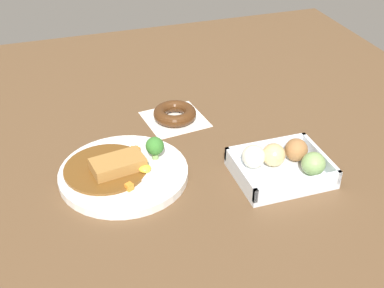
{
  "coord_description": "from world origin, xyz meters",
  "views": [
    {
      "loc": [
        0.25,
        0.87,
        0.65
      ],
      "look_at": [
        -0.04,
        -0.01,
        0.03
      ],
      "focal_mm": 47.67,
      "sensor_mm": 36.0,
      "label": 1
    }
  ],
  "objects": [
    {
      "name": "chocolate_ring_donut",
      "position": [
        -0.05,
        -0.17,
        0.02
      ],
      "size": [
        0.16,
        0.16,
        0.03
      ],
      "color": "white",
      "rests_on": "ground_plane"
    },
    {
      "name": "ground_plane",
      "position": [
        0.0,
        0.0,
        0.0
      ],
      "size": [
        1.6,
        1.6,
        0.0
      ],
      "primitive_type": "plane",
      "color": "brown"
    },
    {
      "name": "donut_box",
      "position": [
        -0.2,
        0.11,
        0.02
      ],
      "size": [
        0.19,
        0.15,
        0.06
      ],
      "color": "silver",
      "rests_on": "ground_plane"
    },
    {
      "name": "curry_plate",
      "position": [
        0.12,
        0.02,
        0.01
      ],
      "size": [
        0.27,
        0.27,
        0.07
      ],
      "color": "white",
      "rests_on": "ground_plane"
    }
  ]
}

